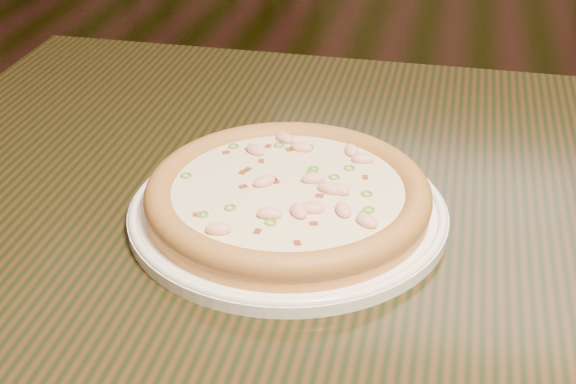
# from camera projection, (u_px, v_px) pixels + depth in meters

# --- Properties ---
(ground) EXTENTS (9.00, 9.00, 0.00)m
(ground) POSITION_uv_depth(u_px,v_px,m) (368.00, 304.00, 1.88)
(ground) COLOR black
(hero_table) EXTENTS (1.20, 0.80, 0.75)m
(hero_table) POSITION_uv_depth(u_px,v_px,m) (405.00, 282.00, 0.88)
(hero_table) COLOR black
(hero_table) RESTS_ON ground
(plate) EXTENTS (0.32, 0.32, 0.02)m
(plate) POSITION_uv_depth(u_px,v_px,m) (288.00, 210.00, 0.80)
(plate) COLOR white
(plate) RESTS_ON hero_table
(pizza) EXTENTS (0.28, 0.28, 0.03)m
(pizza) POSITION_uv_depth(u_px,v_px,m) (288.00, 194.00, 0.79)
(pizza) COLOR gold
(pizza) RESTS_ON plate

